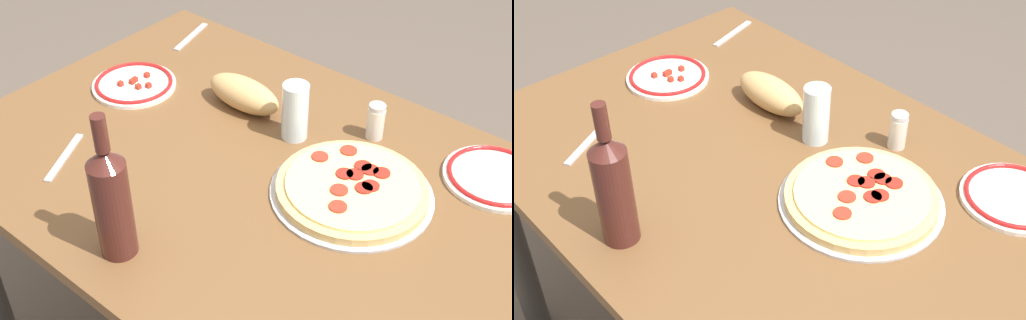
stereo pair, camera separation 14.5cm
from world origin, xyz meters
The scene contains 10 objects.
dining_table centered at (0.00, 0.00, 0.63)m, with size 1.34×0.90×0.75m.
pepperoni_pizza centered at (0.20, 0.07, 0.76)m, with size 0.34×0.34×0.03m.
wine_bottle centered at (-0.04, -0.34, 0.87)m, with size 0.07×0.07×0.30m.
water_glass centered at (-0.02, 0.15, 0.82)m, with size 0.06×0.06×0.14m, color silver.
side_plate_near centered at (0.41, 0.30, 0.76)m, with size 0.22×0.22×0.02m.
side_plate_far centered at (-0.45, 0.06, 0.76)m, with size 0.21×0.21×0.02m.
bread_loaf centered at (-0.18, 0.17, 0.79)m, with size 0.20×0.09×0.08m, color tan.
spice_shaker centered at (0.13, 0.27, 0.79)m, with size 0.04×0.04×0.09m.
fork_left centered at (-0.53, 0.34, 0.75)m, with size 0.17×0.02×0.01m, color #B7B7BC.
fork_right centered at (-0.35, -0.24, 0.75)m, with size 0.17×0.02×0.01m, color #B7B7BC.
Camera 2 is at (0.84, -0.77, 1.68)m, focal length 48.06 mm.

